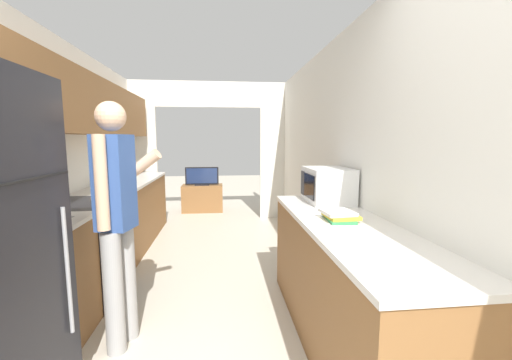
% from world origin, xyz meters
% --- Properties ---
extents(wall_left, '(0.38, 7.23, 2.50)m').
position_xyz_m(wall_left, '(-1.34, 2.23, 1.49)').
color(wall_left, silver).
rests_on(wall_left, ground_plane).
extents(wall_right, '(0.06, 7.23, 2.50)m').
position_xyz_m(wall_right, '(1.41, 1.82, 1.25)').
color(wall_right, silver).
rests_on(wall_right, ground_plane).
extents(wall_far_with_doorway, '(3.16, 0.06, 2.50)m').
position_xyz_m(wall_far_with_doorway, '(0.00, 4.86, 1.46)').
color(wall_far_with_doorway, silver).
rests_on(wall_far_with_doorway, ground_plane).
extents(counter_left, '(0.62, 3.76, 0.91)m').
position_xyz_m(counter_left, '(-1.08, 3.04, 0.45)').
color(counter_left, brown).
rests_on(counter_left, ground_plane).
extents(counter_right, '(0.62, 2.11, 0.91)m').
position_xyz_m(counter_right, '(1.08, 1.12, 0.45)').
color(counter_right, brown).
rests_on(counter_right, ground_plane).
extents(range_oven, '(0.66, 0.72, 1.05)m').
position_xyz_m(range_oven, '(-1.07, 2.03, 0.46)').
color(range_oven, black).
rests_on(range_oven, ground_plane).
extents(person, '(0.55, 0.43, 1.73)m').
position_xyz_m(person, '(-0.50, 1.28, 0.93)').
color(person, '#9E9E9E').
rests_on(person, ground_plane).
extents(microwave, '(0.37, 0.51, 0.31)m').
position_xyz_m(microwave, '(1.18, 1.82, 1.06)').
color(microwave, white).
rests_on(microwave, counter_right).
extents(book_stack, '(0.25, 0.31, 0.07)m').
position_xyz_m(book_stack, '(1.05, 1.18, 0.94)').
color(book_stack, '#33894C').
rests_on(book_stack, counter_right).
extents(tv_cabinet, '(0.82, 0.42, 0.55)m').
position_xyz_m(tv_cabinet, '(-0.19, 5.54, 0.28)').
color(tv_cabinet, brown).
rests_on(tv_cabinet, ground_plane).
extents(television, '(0.67, 0.16, 0.37)m').
position_xyz_m(television, '(-0.19, 5.50, 0.73)').
color(television, black).
rests_on(television, tv_cabinet).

